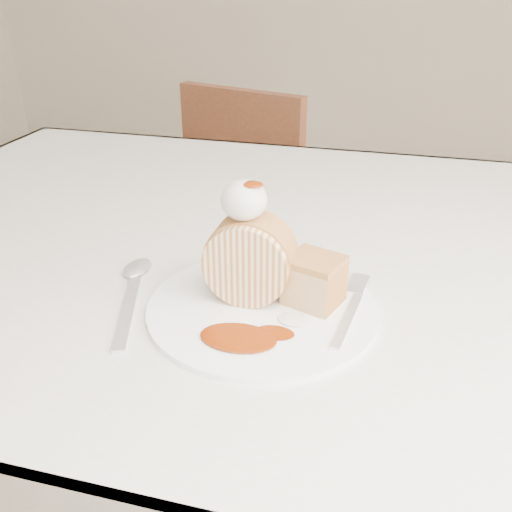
# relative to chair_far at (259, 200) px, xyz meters

# --- Properties ---
(table) EXTENTS (1.40, 0.90, 0.75)m
(table) POSITION_rel_chair_far_xyz_m (0.28, -0.85, 0.20)
(table) COLOR silver
(table) RESTS_ON ground
(chair_far) EXTENTS (0.47, 0.47, 0.80)m
(chair_far) POSITION_rel_chair_far_xyz_m (0.00, 0.00, 0.00)
(chair_far) COLOR brown
(chair_far) RESTS_ON ground
(plate) EXTENTS (0.32, 0.32, 0.01)m
(plate) POSITION_rel_chair_far_xyz_m (0.27, -1.03, 0.30)
(plate) COLOR white
(plate) RESTS_ON table
(roulade_slice) EXTENTS (0.09, 0.05, 0.09)m
(roulade_slice) POSITION_rel_chair_far_xyz_m (0.25, -1.02, 0.35)
(roulade_slice) COLOR beige
(roulade_slice) RESTS_ON plate
(cake_chunk) EXTENTS (0.07, 0.07, 0.05)m
(cake_chunk) POSITION_rel_chair_far_xyz_m (0.32, -1.01, 0.32)
(cake_chunk) COLOR #A56F3E
(cake_chunk) RESTS_ON plate
(whipped_cream) EXTENTS (0.05, 0.05, 0.04)m
(whipped_cream) POSITION_rel_chair_far_xyz_m (0.25, -1.02, 0.42)
(whipped_cream) COLOR silver
(whipped_cream) RESTS_ON roulade_slice
(caramel_drizzle) EXTENTS (0.02, 0.02, 0.01)m
(caramel_drizzle) POSITION_rel_chair_far_xyz_m (0.26, -1.02, 0.44)
(caramel_drizzle) COLOR #6E2204
(caramel_drizzle) RESTS_ON whipped_cream
(caramel_pool) EXTENTS (0.09, 0.07, 0.00)m
(caramel_pool) POSITION_rel_chair_far_xyz_m (0.26, -1.10, 0.30)
(caramel_pool) COLOR #6E2204
(caramel_pool) RESTS_ON plate
(fork) EXTENTS (0.04, 0.15, 0.00)m
(fork) POSITION_rel_chair_far_xyz_m (0.36, -1.04, 0.30)
(fork) COLOR silver
(fork) RESTS_ON plate
(spoon) EXTENTS (0.08, 0.18, 0.00)m
(spoon) POSITION_rel_chair_far_xyz_m (0.13, -1.08, 0.30)
(spoon) COLOR silver
(spoon) RESTS_ON table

